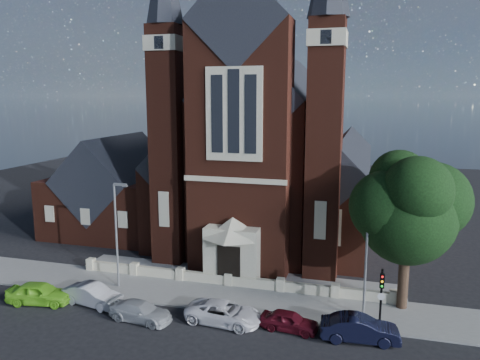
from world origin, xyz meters
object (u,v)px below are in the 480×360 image
(church, at_px, (274,155))
(car_lime_van, at_px, (40,293))
(traffic_signal, at_px, (381,291))
(car_white_suv, at_px, (224,313))
(street_lamp_right, at_px, (368,250))
(parish_hall, at_px, (118,194))
(car_dark_red, at_px, (289,321))
(street_lamp_left, at_px, (117,229))
(car_silver_b, at_px, (141,311))
(car_silver_a, at_px, (93,295))
(street_tree, at_px, (410,211))
(car_navy, at_px, (360,329))

(church, relative_size, car_lime_van, 7.74)
(church, bearing_deg, traffic_signal, -61.80)
(traffic_signal, distance_m, car_white_suv, 9.92)
(church, height_order, street_lamp_right, church)
(street_lamp_right, bearing_deg, parish_hall, 151.78)
(car_dark_red, bearing_deg, church, 20.24)
(traffic_signal, bearing_deg, parish_hall, 150.02)
(street_lamp_left, height_order, car_white_suv, street_lamp_left)
(car_silver_b, bearing_deg, car_silver_a, 80.55)
(street_tree, bearing_deg, street_lamp_left, -175.24)
(street_lamp_right, distance_m, traffic_signal, 2.71)
(street_lamp_left, distance_m, traffic_signal, 19.08)
(street_lamp_left, bearing_deg, car_silver_a, -94.74)
(car_lime_van, bearing_deg, car_white_suv, -96.60)
(church, relative_size, street_lamp_left, 4.31)
(church, relative_size, car_silver_b, 8.17)
(street_lamp_left, bearing_deg, car_silver_b, -47.28)
(parish_hall, height_order, car_white_suv, parish_hall)
(church, height_order, car_navy, church)
(parish_hall, bearing_deg, street_lamp_left, -59.98)
(street_lamp_right, relative_size, car_white_suv, 1.63)
(car_navy, bearing_deg, street_tree, -35.31)
(car_silver_a, distance_m, car_dark_red, 13.78)
(car_white_suv, bearing_deg, street_lamp_left, 75.60)
(street_lamp_right, xyz_separation_m, car_silver_b, (-13.98, -4.35, -3.98))
(parish_hall, relative_size, street_lamp_right, 1.51)
(street_tree, bearing_deg, traffic_signal, -115.95)
(street_tree, xyz_separation_m, traffic_signal, (-1.60, -3.28, -4.38))
(street_tree, relative_size, car_navy, 2.32)
(street_lamp_left, height_order, car_silver_b, street_lamp_left)
(parish_hall, distance_m, street_lamp_left, 16.18)
(parish_hall, xyz_separation_m, street_lamp_left, (8.09, -14.00, 0.59))
(car_navy, bearing_deg, car_dark_red, 82.53)
(street_lamp_right, bearing_deg, traffic_signal, -59.99)
(street_lamp_right, bearing_deg, car_silver_a, -170.22)
(car_white_suv, bearing_deg, traffic_signal, -75.75)
(car_dark_red, bearing_deg, car_silver_a, 96.44)
(car_silver_a, height_order, car_dark_red, car_silver_a)
(traffic_signal, bearing_deg, car_white_suv, -170.35)
(street_lamp_left, distance_m, car_silver_a, 5.00)
(street_lamp_left, bearing_deg, car_navy, -10.07)
(street_tree, height_order, car_dark_red, street_tree)
(church, distance_m, car_navy, 25.30)
(church, height_order, car_silver_b, church)
(car_silver_a, height_order, car_navy, car_navy)
(parish_hall, xyz_separation_m, car_silver_a, (7.83, -17.15, -3.29))
(street_lamp_left, xyz_separation_m, car_navy, (17.75, -3.15, -3.84))
(church, xyz_separation_m, parish_hall, (-16.00, -4.94, -4.17))
(street_tree, height_order, car_navy, street_tree)
(church, xyz_separation_m, car_dark_red, (5.61, -21.97, -7.57))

